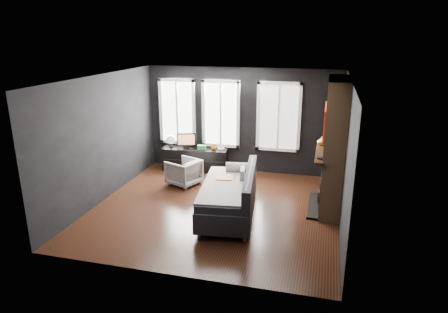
% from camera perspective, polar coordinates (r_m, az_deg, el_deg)
% --- Properties ---
extents(floor, '(5.00, 5.00, 0.00)m').
position_cam_1_polar(floor, '(8.46, -1.18, -7.35)').
color(floor, black).
rests_on(floor, ground).
extents(ceiling, '(5.00, 5.00, 0.00)m').
position_cam_1_polar(ceiling, '(7.73, -1.30, 11.16)').
color(ceiling, white).
rests_on(ceiling, ground).
extents(wall_back, '(5.00, 0.02, 2.70)m').
position_cam_1_polar(wall_back, '(10.34, 2.55, 5.15)').
color(wall_back, black).
rests_on(wall_back, ground).
extents(wall_left, '(0.02, 5.00, 2.70)m').
position_cam_1_polar(wall_left, '(8.98, -16.80, 2.52)').
color(wall_left, black).
rests_on(wall_left, ground).
extents(wall_right, '(0.02, 5.00, 2.70)m').
position_cam_1_polar(wall_right, '(7.72, 16.93, 0.14)').
color(wall_right, black).
rests_on(wall_right, ground).
extents(windows, '(4.00, 0.16, 1.76)m').
position_cam_1_polar(windows, '(10.24, 0.07, 10.89)').
color(windows, white).
rests_on(windows, wall_back).
extents(fireplace, '(0.70, 1.62, 2.70)m').
position_cam_1_polar(fireplace, '(8.29, 15.43, 1.44)').
color(fireplace, '#93724C').
rests_on(fireplace, floor).
extents(sofa, '(1.39, 2.36, 0.96)m').
position_cam_1_polar(sofa, '(7.96, 0.62, -5.21)').
color(sofa, '#252527').
rests_on(sofa, floor).
extents(stripe_pillow, '(0.15, 0.37, 0.36)m').
position_cam_1_polar(stripe_pillow, '(8.19, 2.63, -2.95)').
color(stripe_pillow, gray).
rests_on(stripe_pillow, sofa).
extents(armchair, '(0.84, 0.86, 0.69)m').
position_cam_1_polar(armchair, '(9.64, -5.78, -2.06)').
color(armchair, white).
rests_on(armchair, floor).
extents(media_console, '(1.77, 0.68, 0.59)m').
position_cam_1_polar(media_console, '(10.68, -4.13, -0.33)').
color(media_console, black).
rests_on(media_console, floor).
extents(monitor, '(0.52, 0.24, 0.45)m').
position_cam_1_polar(monitor, '(10.59, -5.42, 2.44)').
color(monitor, black).
rests_on(monitor, media_console).
extents(desk_fan, '(0.30, 0.30, 0.33)m').
position_cam_1_polar(desk_fan, '(10.72, -7.62, 2.20)').
color(desk_fan, gray).
rests_on(desk_fan, media_console).
extents(mug, '(0.16, 0.14, 0.14)m').
position_cam_1_polar(mug, '(10.41, -1.50, 1.33)').
color(mug, orange).
rests_on(mug, media_console).
extents(book, '(0.17, 0.08, 0.24)m').
position_cam_1_polar(book, '(10.49, -0.90, 1.76)').
color(book, '#BEB297').
rests_on(book, media_console).
extents(storage_box, '(0.24, 0.17, 0.12)m').
position_cam_1_polar(storage_box, '(10.45, -3.21, 1.33)').
color(storage_box, '#2B7E3C').
rests_on(storage_box, media_console).
extents(mantel_vase, '(0.22, 0.23, 0.18)m').
position_cam_1_polar(mantel_vase, '(8.73, 13.77, 2.16)').
color(mantel_vase, '#CE8A3D').
rests_on(mantel_vase, fireplace).
extents(mantel_clock, '(0.13, 0.13, 0.04)m').
position_cam_1_polar(mantel_clock, '(7.78, 13.55, -0.21)').
color(mantel_clock, black).
rests_on(mantel_clock, fireplace).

